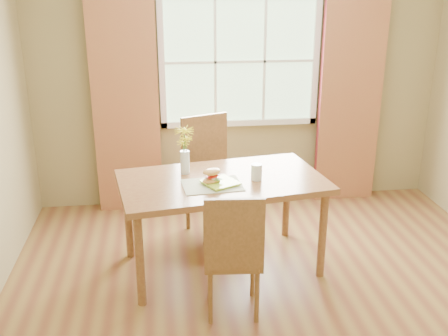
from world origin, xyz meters
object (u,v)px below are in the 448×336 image
croissant_sandwich (212,176)px  flower_vase (185,146)px  water_glass (256,172)px  dining_table (222,188)px  chair_far (209,169)px  chair_near (233,251)px

croissant_sandwich → flower_vase: flower_vase is taller
croissant_sandwich → water_glass: (0.36, 0.06, -0.01)m
dining_table → chair_far: (-0.03, 0.71, -0.10)m
water_glass → flower_vase: (-0.55, 0.22, 0.17)m
chair_near → chair_far: 1.42m
croissant_sandwich → flower_vase: (-0.19, 0.28, 0.16)m
dining_table → flower_vase: size_ratio=4.40×
croissant_sandwich → water_glass: 0.37m
chair_near → croissant_sandwich: bearing=103.1°
dining_table → chair_near: (-0.01, -0.70, -0.18)m
chair_near → flower_vase: 1.04m
dining_table → chair_near: 0.73m
chair_near → croissant_sandwich: (-0.09, 0.59, 0.33)m
chair_near → croissant_sandwich: chair_near is taller
chair_near → water_glass: chair_near is taller
croissant_sandwich → dining_table: bearing=20.9°
dining_table → water_glass: (0.27, -0.05, 0.14)m
water_glass → flower_vase: bearing=158.6°
chair_far → water_glass: (0.30, -0.76, 0.24)m
chair_near → flower_vase: bearing=112.4°
dining_table → chair_far: size_ratio=1.56×
dining_table → chair_near: bearing=-99.5°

